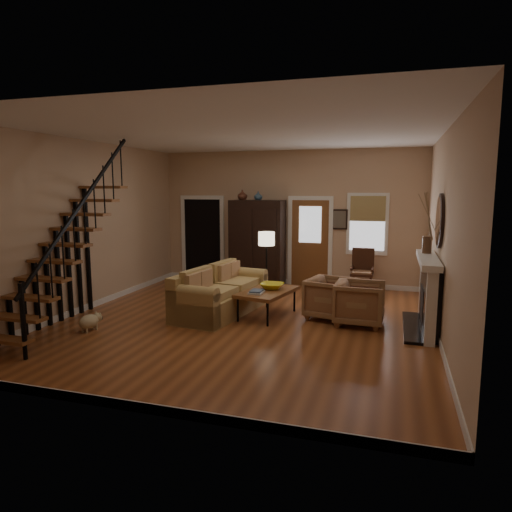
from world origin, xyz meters
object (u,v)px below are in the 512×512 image
(armchair_left, at_px, (360,303))
(coffee_table, at_px, (267,303))
(side_chair, at_px, (362,271))
(armoire, at_px, (257,243))
(sofa, at_px, (221,292))
(floor_lamp, at_px, (266,267))
(armchair_right, at_px, (331,298))

(armchair_left, bearing_deg, coffee_table, 90.12)
(side_chair, bearing_deg, armchair_left, -86.90)
(armoire, xyz_separation_m, sofa, (0.09, -2.69, -0.63))
(floor_lamp, bearing_deg, armoire, 113.08)
(coffee_table, distance_m, armchair_right, 1.19)
(armoire, height_order, floor_lamp, armoire)
(sofa, height_order, side_chair, side_chair)
(coffee_table, bearing_deg, armoire, 110.49)
(armchair_right, bearing_deg, armchair_left, -101.12)
(armoire, xyz_separation_m, armchair_left, (2.68, -2.68, -0.66))
(sofa, distance_m, armchair_right, 2.08)
(armoire, distance_m, floor_lamp, 1.74)
(armchair_left, distance_m, floor_lamp, 2.32)
(armoire, relative_size, side_chair, 2.06)
(armoire, bearing_deg, coffee_table, -69.51)
(armoire, bearing_deg, armchair_left, -45.00)
(armoire, relative_size, floor_lamp, 1.41)
(armchair_right, bearing_deg, armoire, 53.94)
(armchair_right, height_order, floor_lamp, floor_lamp)
(armchair_left, bearing_deg, floor_lamp, 62.51)
(armoire, height_order, side_chair, armoire)
(armoire, xyz_separation_m, armchair_right, (2.16, -2.45, -0.67))
(armchair_left, relative_size, floor_lamp, 0.57)
(side_chair, bearing_deg, floor_lamp, -143.73)
(armchair_right, distance_m, floor_lamp, 1.76)
(armoire, bearing_deg, floor_lamp, -66.92)
(armoire, height_order, armchair_right, armoire)
(armchair_right, height_order, side_chair, side_chair)
(sofa, height_order, armchair_left, sofa)
(armchair_right, relative_size, side_chair, 0.82)
(floor_lamp, relative_size, side_chair, 1.46)
(coffee_table, bearing_deg, floor_lamp, 106.52)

